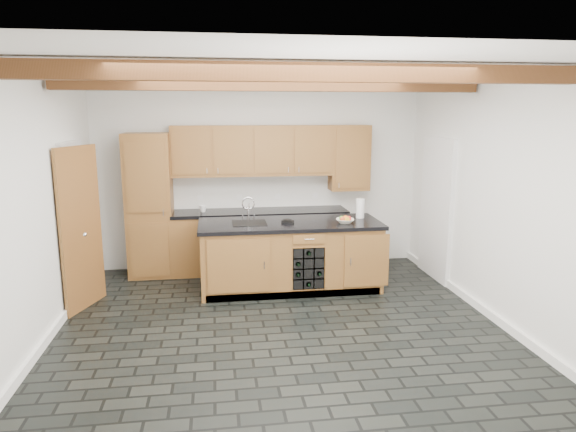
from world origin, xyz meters
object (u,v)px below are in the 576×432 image
(fruit_bowl, at_px, (345,221))
(paper_towel, at_px, (360,208))
(island, at_px, (291,255))
(kitchen_scale, at_px, (288,221))

(fruit_bowl, distance_m, paper_towel, 0.44)
(island, bearing_deg, fruit_bowl, -12.46)
(island, bearing_deg, kitchen_scale, -143.00)
(island, distance_m, paper_towel, 1.19)
(island, height_order, kitchen_scale, kitchen_scale)
(fruit_bowl, bearing_deg, kitchen_scale, 170.72)
(kitchen_scale, bearing_deg, island, 60.99)
(kitchen_scale, bearing_deg, paper_towel, 34.16)
(fruit_bowl, relative_size, paper_towel, 0.89)
(kitchen_scale, height_order, fruit_bowl, fruit_bowl)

